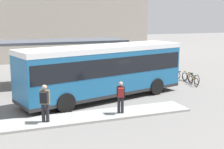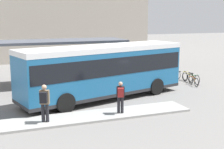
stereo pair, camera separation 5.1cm
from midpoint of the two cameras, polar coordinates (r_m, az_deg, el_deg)
ground_plane at (r=19.67m, az=-1.39°, el=-4.38°), size 120.00×120.00×0.00m
curb_island at (r=16.04m, az=-4.20°, el=-7.70°), size 10.95×1.80×0.12m
city_bus at (r=19.26m, az=-1.40°, el=1.17°), size 11.05×5.30×3.31m
pedestrian_waiting at (r=15.06m, az=-12.16°, el=-4.75°), size 0.53×0.57×1.82m
pedestrian_companion at (r=16.08m, az=1.66°, el=-3.84°), size 0.48×0.52×1.67m
bicycle_orange at (r=23.96m, az=14.76°, el=-1.16°), size 0.48×1.54×0.67m
bicycle_green at (r=24.76m, az=14.74°, el=-0.67°), size 0.48×1.77×0.77m
bicycle_yellow at (r=25.30m, az=13.79°, el=-0.39°), size 0.48×1.77×0.76m
bicycle_white at (r=25.77m, az=12.62°, el=-0.22°), size 0.48×1.60×0.69m
station_shelter at (r=23.61m, az=-11.79°, el=5.81°), size 11.83×3.48×3.32m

